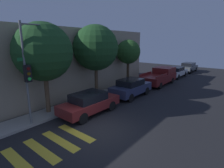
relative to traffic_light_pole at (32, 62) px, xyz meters
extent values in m
plane|color=black|center=(1.62, -3.37, -3.62)|extent=(60.00, 60.00, 0.00)
cube|color=gray|center=(1.62, 0.69, -3.55)|extent=(26.00, 1.72, 0.14)
cube|color=gray|center=(1.62, 4.95, -0.72)|extent=(26.00, 6.00, 5.79)
cube|color=gold|center=(-2.27, -2.57, -3.62)|extent=(0.45, 2.60, 0.00)
cube|color=gold|center=(-1.29, -2.57, -3.62)|extent=(0.45, 2.60, 0.00)
cube|color=gold|center=(-0.31, -2.57, -3.62)|extent=(0.45, 2.60, 0.00)
cube|color=gold|center=(0.67, -2.57, -3.62)|extent=(0.45, 2.60, 0.00)
cylinder|color=slate|center=(-0.38, 0.08, -0.76)|extent=(0.12, 0.12, 5.72)
cube|color=black|center=(-0.38, -0.13, -0.57)|extent=(0.30, 0.30, 0.90)
cylinder|color=#4C0C0C|center=(-0.38, -0.29, -0.30)|extent=(0.18, 0.02, 0.18)
cylinder|color=#593D0A|center=(-0.38, -0.29, -0.57)|extent=(0.18, 0.02, 0.18)
cylinder|color=#26E54C|center=(-0.38, -0.29, -0.84)|extent=(0.18, 0.02, 0.18)
cube|color=#19662D|center=(-0.38, 0.08, 0.17)|extent=(0.70, 0.02, 0.18)
cylinder|color=slate|center=(0.44, 0.08, 1.95)|extent=(1.63, 0.08, 0.08)
sphere|color=#F9E5B2|center=(1.25, 0.08, 1.85)|extent=(0.36, 0.36, 0.36)
cube|color=maroon|center=(2.95, -1.27, -2.98)|extent=(4.25, 1.72, 0.60)
cube|color=black|center=(2.84, -1.27, -2.42)|extent=(2.21, 1.52, 0.51)
cylinder|color=black|center=(4.26, -0.50, -3.28)|extent=(0.68, 0.22, 0.68)
cylinder|color=black|center=(4.26, -2.04, -3.28)|extent=(0.68, 0.22, 0.68)
cylinder|color=black|center=(1.63, -0.50, -3.28)|extent=(0.68, 0.22, 0.68)
cylinder|color=black|center=(1.63, -2.04, -3.28)|extent=(0.68, 0.22, 0.68)
cube|color=#2D3351|center=(7.92, -1.27, -2.93)|extent=(4.21, 1.79, 0.70)
cube|color=black|center=(7.81, -1.27, -2.33)|extent=(2.19, 1.58, 0.50)
cylinder|color=black|center=(9.23, -0.46, -3.28)|extent=(0.68, 0.22, 0.68)
cylinder|color=black|center=(9.23, -2.08, -3.28)|extent=(0.68, 0.22, 0.68)
cylinder|color=black|center=(6.61, -0.46, -3.28)|extent=(0.68, 0.22, 0.68)
cylinder|color=black|center=(6.61, -2.08, -3.28)|extent=(0.68, 0.22, 0.68)
cube|color=maroon|center=(13.47, -1.27, -2.87)|extent=(5.25, 2.08, 0.81)
cube|color=maroon|center=(14.92, -1.27, -2.14)|extent=(2.36, 1.91, 0.66)
cube|color=maroon|center=(12.16, -0.36, -2.33)|extent=(2.62, 0.08, 0.28)
cube|color=maroon|center=(12.16, -2.18, -2.33)|extent=(2.62, 0.08, 0.28)
cylinder|color=black|center=(15.10, -0.32, -3.28)|extent=(0.68, 0.22, 0.68)
cylinder|color=black|center=(15.10, -2.22, -3.28)|extent=(0.68, 0.22, 0.68)
cylinder|color=black|center=(11.85, -0.32, -3.28)|extent=(0.68, 0.22, 0.68)
cylinder|color=black|center=(11.85, -2.22, -3.28)|extent=(0.68, 0.22, 0.68)
cube|color=silver|center=(19.05, -1.27, -2.98)|extent=(4.42, 1.71, 0.58)
cube|color=black|center=(18.94, -1.27, -2.46)|extent=(2.30, 1.50, 0.47)
cylinder|color=black|center=(20.42, -0.51, -3.28)|extent=(0.68, 0.22, 0.68)
cylinder|color=black|center=(20.42, -2.03, -3.28)|extent=(0.68, 0.22, 0.68)
cylinder|color=black|center=(17.68, -0.51, -3.28)|extent=(0.68, 0.22, 0.68)
cylinder|color=black|center=(17.68, -2.03, -3.28)|extent=(0.68, 0.22, 0.68)
cube|color=#4C5156|center=(24.54, -1.27, -2.96)|extent=(4.52, 1.74, 0.64)
cube|color=black|center=(24.42, -1.27, -2.38)|extent=(2.35, 1.53, 0.51)
cylinder|color=black|center=(25.94, -0.49, -3.28)|extent=(0.68, 0.22, 0.68)
cylinder|color=black|center=(25.94, -2.05, -3.28)|extent=(0.68, 0.22, 0.68)
cylinder|color=black|center=(23.14, -0.49, -3.28)|extent=(0.68, 0.22, 0.68)
cylinder|color=black|center=(23.14, -2.05, -3.28)|extent=(0.68, 0.22, 0.68)
cylinder|color=brown|center=(1.19, 0.86, -2.26)|extent=(0.29, 0.29, 2.72)
sphere|color=#1E4721|center=(1.19, 0.86, 0.46)|extent=(3.61, 3.61, 3.61)
cylinder|color=brown|center=(5.77, 0.86, -2.21)|extent=(0.29, 0.29, 2.82)
sphere|color=#1E4721|center=(5.77, 0.86, 0.59)|extent=(3.70, 3.70, 3.70)
cylinder|color=#42301E|center=(10.51, 0.86, -2.23)|extent=(0.27, 0.27, 2.77)
sphere|color=#234C1E|center=(10.51, 0.86, 0.08)|extent=(2.45, 2.45, 2.45)
camera|label=1|loc=(-4.58, -9.32, 1.05)|focal=28.00mm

